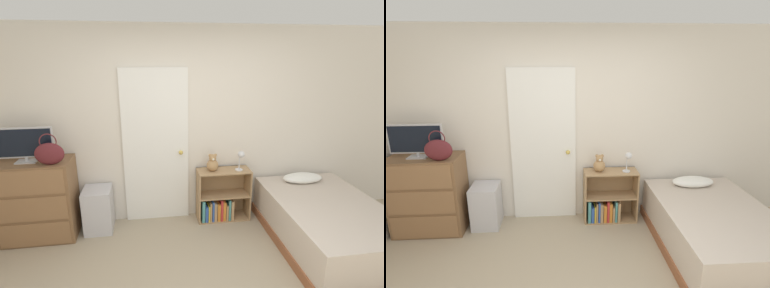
% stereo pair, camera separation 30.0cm
% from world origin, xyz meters
% --- Properties ---
extents(wall_back, '(10.00, 0.06, 2.55)m').
position_xyz_m(wall_back, '(0.00, 1.95, 1.27)').
color(wall_back, silver).
rests_on(wall_back, ground_plane).
extents(door_closed, '(0.85, 0.09, 2.04)m').
position_xyz_m(door_closed, '(-0.38, 1.90, 1.02)').
color(door_closed, white).
rests_on(door_closed, ground_plane).
extents(dresser, '(0.85, 0.49, 0.99)m').
position_xyz_m(dresser, '(-1.82, 1.66, 0.50)').
color(dresser, brown).
rests_on(dresser, ground_plane).
extents(tv, '(0.64, 0.16, 0.41)m').
position_xyz_m(tv, '(-1.87, 1.65, 1.21)').
color(tv, '#B7B7BC').
rests_on(tv, dresser).
extents(handbag, '(0.32, 0.12, 0.36)m').
position_xyz_m(handbag, '(-1.57, 1.51, 1.12)').
color(handbag, '#591E23').
rests_on(handbag, dresser).
extents(storage_bin, '(0.35, 0.38, 0.57)m').
position_xyz_m(storage_bin, '(-1.14, 1.71, 0.28)').
color(storage_bin, silver).
rests_on(storage_bin, ground_plane).
extents(bookshelf, '(0.71, 0.29, 0.71)m').
position_xyz_m(bookshelf, '(0.46, 1.75, 0.26)').
color(bookshelf, tan).
rests_on(bookshelf, ground_plane).
extents(teddy_bear, '(0.16, 0.16, 0.24)m').
position_xyz_m(teddy_bear, '(0.35, 1.75, 0.81)').
color(teddy_bear, tan).
rests_on(teddy_bear, bookshelf).
extents(desk_lamp, '(0.11, 0.11, 0.27)m').
position_xyz_m(desk_lamp, '(0.72, 1.71, 0.90)').
color(desk_lamp, silver).
rests_on(desk_lamp, bookshelf).
extents(bed, '(1.21, 1.82, 0.63)m').
position_xyz_m(bed, '(1.58, 1.00, 0.26)').
color(bed, brown).
rests_on(bed, ground_plane).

